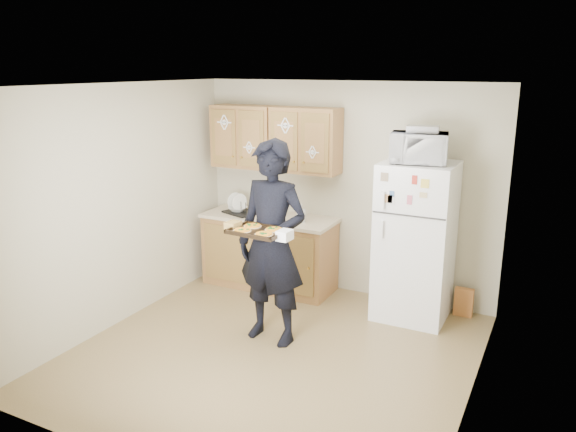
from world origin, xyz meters
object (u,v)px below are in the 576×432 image
(person, at_px, (272,243))
(microwave, at_px, (419,148))
(refrigerator, at_px, (415,242))
(dish_rack, at_px, (241,207))
(baking_tray, at_px, (258,232))

(person, bearing_deg, microwave, 49.39)
(refrigerator, relative_size, microwave, 3.03)
(person, relative_size, dish_rack, 4.96)
(person, bearing_deg, dish_rack, 136.07)
(refrigerator, xyz_separation_m, baking_tray, (-1.08, -1.46, 0.35))
(dish_rack, bearing_deg, person, -47.79)
(dish_rack, bearing_deg, baking_tray, -53.59)
(refrigerator, height_order, dish_rack, refrigerator)
(refrigerator, distance_m, person, 1.61)
(refrigerator, relative_size, dish_rack, 4.20)
(person, relative_size, baking_tray, 4.01)
(refrigerator, bearing_deg, baking_tray, -126.47)
(person, distance_m, microwave, 1.78)
(refrigerator, xyz_separation_m, microwave, (-0.01, -0.05, 1.01))
(person, xyz_separation_m, baking_tray, (0.02, -0.30, 0.20))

